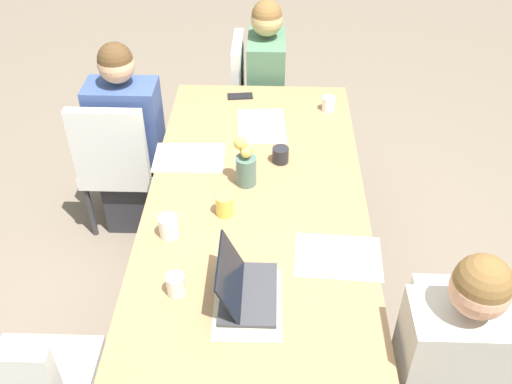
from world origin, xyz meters
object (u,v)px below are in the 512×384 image
(chair_near_left_mid, at_px, (118,159))
(coffee_mug_centre_right, at_px, (329,104))
(flower_vase, at_px, (245,165))
(coffee_mug_near_right, at_px, (176,285))
(coffee_mug_far_left, at_px, (281,155))
(person_head_left_left_near, at_px, (266,97))
(dining_table, at_px, (256,212))
(chair_head_left_left_near, at_px, (255,96))
(coffee_mug_near_left, at_px, (169,226))
(coffee_mug_centre_left, at_px, (225,205))
(person_near_left_mid, at_px, (130,148))
(person_far_right_near, at_px, (445,384))
(phone_black, at_px, (240,96))
(laptop_head_right_left_far, at_px, (243,288))
(chair_far_right_near, at_px, (455,372))

(chair_near_left_mid, xyz_separation_m, coffee_mug_centre_right, (-0.18, 1.23, 0.30))
(flower_vase, height_order, coffee_mug_near_right, flower_vase)
(coffee_mug_far_left, bearing_deg, person_head_left_left_near, -175.00)
(person_head_left_left_near, height_order, flower_vase, person_head_left_left_near)
(dining_table, relative_size, chair_head_left_left_near, 2.46)
(coffee_mug_near_left, distance_m, coffee_mug_centre_left, 0.28)
(chair_head_left_left_near, relative_size, coffee_mug_centre_right, 11.06)
(person_head_left_left_near, bearing_deg, person_near_left_mid, -51.36)
(person_near_left_mid, xyz_separation_m, person_far_right_near, (1.53, 1.53, 0.00))
(flower_vase, distance_m, coffee_mug_centre_right, 0.83)
(chair_head_left_left_near, relative_size, phone_black, 6.00)
(chair_head_left_left_near, relative_size, laptop_head_right_left_far, 2.81)
(coffee_mug_far_left, bearing_deg, coffee_mug_centre_left, -31.46)
(dining_table, relative_size, flower_vase, 8.75)
(flower_vase, relative_size, laptop_head_right_left_far, 0.79)
(person_far_right_near, bearing_deg, dining_table, -136.85)
(chair_far_right_near, distance_m, flower_vase, 1.27)
(person_far_right_near, bearing_deg, chair_near_left_mid, -132.56)
(phone_black, bearing_deg, coffee_mug_far_left, -76.40)
(flower_vase, distance_m, phone_black, 0.85)
(chair_near_left_mid, height_order, chair_far_right_near, same)
(coffee_mug_near_left, bearing_deg, chair_far_right_near, 67.98)
(person_head_left_left_near, distance_m, coffee_mug_near_left, 1.69)
(coffee_mug_centre_left, height_order, phone_black, coffee_mug_centre_left)
(coffee_mug_near_left, bearing_deg, phone_black, 168.78)
(flower_vase, bearing_deg, coffee_mug_centre_left, -20.09)
(person_head_left_left_near, distance_m, coffee_mug_centre_left, 1.50)
(coffee_mug_near_left, distance_m, coffee_mug_near_right, 0.33)
(chair_far_right_near, xyz_separation_m, phone_black, (-1.69, -0.94, 0.26))
(person_near_left_mid, relative_size, coffee_mug_centre_right, 14.68)
(chair_far_right_near, relative_size, coffee_mug_far_left, 10.75)
(chair_head_left_left_near, bearing_deg, phone_black, -9.11)
(flower_vase, distance_m, coffee_mug_far_left, 0.26)
(person_near_left_mid, height_order, coffee_mug_near_left, person_near_left_mid)
(dining_table, xyz_separation_m, person_far_right_near, (0.80, 0.75, -0.16))
(phone_black, bearing_deg, coffee_mug_near_left, -107.88)
(dining_table, relative_size, phone_black, 14.76)
(coffee_mug_centre_left, bearing_deg, person_near_left_mid, -142.41)
(person_far_right_near, bearing_deg, flower_vase, -139.22)
(laptop_head_right_left_far, xyz_separation_m, coffee_mug_near_right, (-0.01, -0.26, 0.00))
(coffee_mug_near_left, xyz_separation_m, coffee_mug_far_left, (-0.56, 0.48, -0.01))
(chair_near_left_mid, relative_size, coffee_mug_near_left, 8.95)
(dining_table, height_order, chair_head_left_left_near, chair_head_left_left_near)
(chair_far_right_near, bearing_deg, person_near_left_mid, -132.56)
(coffee_mug_near_left, xyz_separation_m, coffee_mug_centre_right, (-1.08, 0.76, -0.01))
(phone_black, bearing_deg, dining_table, -89.15)
(flower_vase, relative_size, coffee_mug_near_right, 2.78)
(person_head_left_left_near, relative_size, laptop_head_right_left_far, 3.73)
(dining_table, bearing_deg, coffee_mug_centre_left, -54.86)
(person_far_right_near, height_order, flower_vase, person_far_right_near)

